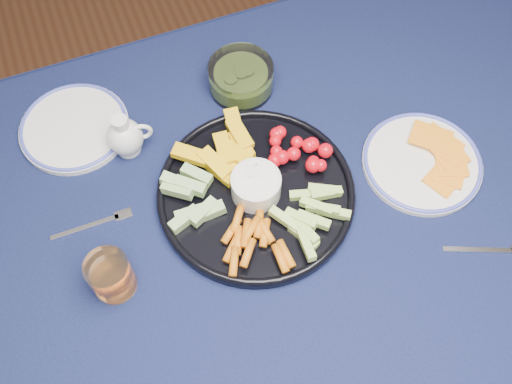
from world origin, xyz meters
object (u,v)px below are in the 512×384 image
object	(u,v)px
creamer_pitcher	(126,137)
pickle_bowl	(241,78)
cheese_plate	(422,161)
side_plate_extra	(74,127)
juice_tumbler	(112,277)
dining_table	(320,245)
crudite_platter	(255,192)

from	to	relation	value
creamer_pitcher	pickle_bowl	xyz separation A→B (m)	(0.25, 0.06, -0.01)
creamer_pitcher	cheese_plate	bearing A→B (deg)	-25.21
cheese_plate	side_plate_extra	world-z (taller)	cheese_plate
juice_tumbler	pickle_bowl	bearing A→B (deg)	42.62
dining_table	pickle_bowl	xyz separation A→B (m)	(-0.03, 0.34, 0.11)
creamer_pitcher	juice_tumbler	size ratio (longest dim) A/B	1.11
pickle_bowl	cheese_plate	size ratio (longest dim) A/B	0.58
crudite_platter	pickle_bowl	xyz separation A→B (m)	(0.07, 0.24, 0.01)
crudite_platter	cheese_plate	world-z (taller)	crudite_platter
pickle_bowl	creamer_pitcher	bearing A→B (deg)	-166.23
crudite_platter	juice_tumbler	distance (m)	0.28
creamer_pitcher	juice_tumbler	distance (m)	0.27
crudite_platter	cheese_plate	bearing A→B (deg)	-8.99
dining_table	pickle_bowl	world-z (taller)	pickle_bowl
creamer_pitcher	crudite_platter	bearing A→B (deg)	-45.25
creamer_pitcher	side_plate_extra	xyz separation A→B (m)	(-0.08, 0.08, -0.03)
creamer_pitcher	cheese_plate	distance (m)	0.54
crudite_platter	side_plate_extra	distance (m)	0.37
crudite_platter	juice_tumbler	world-z (taller)	crudite_platter
crudite_platter	pickle_bowl	size ratio (longest dim) A/B	2.76
dining_table	cheese_plate	distance (m)	0.24
cheese_plate	side_plate_extra	distance (m)	0.65
creamer_pitcher	cheese_plate	world-z (taller)	creamer_pitcher
creamer_pitcher	pickle_bowl	bearing A→B (deg)	13.77
crudite_platter	creamer_pitcher	distance (m)	0.26
pickle_bowl	crudite_platter	bearing A→B (deg)	-105.30
dining_table	creamer_pitcher	size ratio (longest dim) A/B	18.22
dining_table	juice_tumbler	bearing A→B (deg)	175.71
crudite_platter	side_plate_extra	world-z (taller)	crudite_platter
side_plate_extra	pickle_bowl	bearing A→B (deg)	-3.28
crudite_platter	cheese_plate	xyz separation A→B (m)	(0.31, -0.05, -0.01)
crudite_platter	pickle_bowl	bearing A→B (deg)	74.70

